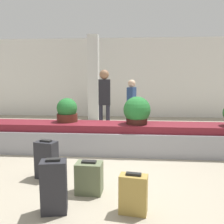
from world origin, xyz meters
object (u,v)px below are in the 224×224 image
object	(u,v)px
suitcase_3	(54,187)
potted_plant_0	(67,111)
suitcase_0	(89,178)
potted_plant_2	(137,111)
suitcase_2	(133,194)
traveler_1	(104,96)
pillar	(93,78)
suitcase_1	(47,160)
traveler_0	(131,102)

from	to	relation	value
suitcase_3	potted_plant_0	xyz separation A→B (m)	(-0.54, 2.68, 0.56)
suitcase_0	potted_plant_2	world-z (taller)	potted_plant_2
suitcase_2	traveler_1	size ratio (longest dim) A/B	0.28
pillar	suitcase_1	bearing A→B (deg)	-89.00
suitcase_0	traveler_0	world-z (taller)	traveler_0
potted_plant_2	traveler_1	bearing A→B (deg)	121.17
suitcase_2	traveler_1	world-z (taller)	traveler_1
pillar	traveler_1	bearing A→B (deg)	-74.97
suitcase_1	potted_plant_0	distance (m)	1.76
suitcase_1	potted_plant_0	xyz separation A→B (m)	(-0.08, 1.66, 0.58)
traveler_0	potted_plant_0	bearing A→B (deg)	-18.95
potted_plant_2	suitcase_0	bearing A→B (deg)	-109.59
potted_plant_0	traveler_1	size ratio (longest dim) A/B	0.29
suitcase_0	traveler_0	xyz separation A→B (m)	(0.58, 3.88, 0.70)
potted_plant_0	potted_plant_2	xyz separation A→B (m)	(1.58, -0.15, 0.03)
suitcase_3	potted_plant_0	bearing A→B (deg)	89.73
suitcase_1	traveler_0	bearing A→B (deg)	82.68
traveler_0	suitcase_1	bearing A→B (deg)	-1.10
suitcase_1	potted_plant_2	xyz separation A→B (m)	(1.50, 1.51, 0.61)
traveler_1	suitcase_1	bearing A→B (deg)	69.62
potted_plant_0	suitcase_1	bearing A→B (deg)	-87.13
suitcase_0	traveler_0	bearing A→B (deg)	83.94
traveler_1	potted_plant_0	bearing A→B (deg)	52.93
suitcase_2	traveler_0	bearing A→B (deg)	99.40
suitcase_0	suitcase_1	xyz separation A→B (m)	(-0.79, 0.47, 0.08)
suitcase_0	suitcase_3	distance (m)	0.65
suitcase_3	traveler_1	bearing A→B (deg)	76.01
suitcase_1	traveler_0	world-z (taller)	traveler_0
suitcase_2	traveler_0	distance (m)	4.43
traveler_0	traveler_1	distance (m)	0.89
pillar	potted_plant_0	xyz separation A→B (m)	(0.01, -3.97, -0.71)
suitcase_0	potted_plant_0	world-z (taller)	potted_plant_0
suitcase_1	traveler_1	distance (m)	3.13
potted_plant_0	traveler_1	distance (m)	1.49
suitcase_2	potted_plant_2	xyz separation A→B (m)	(0.07, 2.47, 0.67)
potted_plant_2	suitcase_2	bearing A→B (deg)	-91.66
pillar	suitcase_2	world-z (taller)	pillar
potted_plant_0	traveler_0	distance (m)	2.27
suitcase_3	suitcase_0	bearing A→B (deg)	46.86
traveler_0	traveler_1	bearing A→B (deg)	-38.01
suitcase_2	potted_plant_2	bearing A→B (deg)	96.98
suitcase_3	potted_plant_2	bearing A→B (deg)	56.02
suitcase_3	potted_plant_0	distance (m)	2.79
pillar	traveler_1	distance (m)	2.81
potted_plant_0	potted_plant_2	distance (m)	1.59
potted_plant_2	traveler_0	xyz separation A→B (m)	(-0.13, 1.90, 0.01)
suitcase_1	traveler_0	xyz separation A→B (m)	(1.37, 3.41, 0.62)
suitcase_0	traveler_0	size ratio (longest dim) A/B	0.30
suitcase_3	potted_plant_0	world-z (taller)	potted_plant_0
traveler_1	suitcase_2	bearing A→B (deg)	93.06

